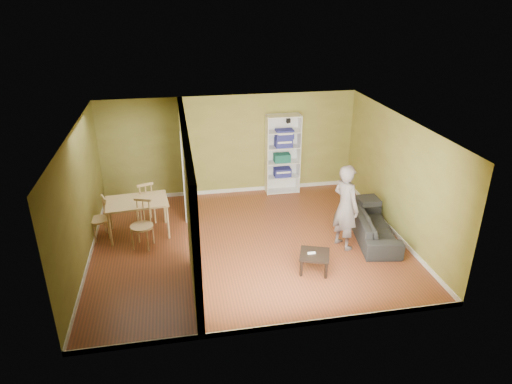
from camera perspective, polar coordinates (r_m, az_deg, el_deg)
room_shell at (r=9.21m, az=-1.00°, el=0.55°), size 6.50×6.50×6.50m
partition at (r=9.11m, az=-8.46°, el=-0.01°), size 0.22×5.50×2.60m
wall_speaker at (r=11.80m, az=4.06°, el=8.89°), size 0.10×0.10×0.10m
sofa at (r=10.14m, az=14.56°, el=-3.79°), size 2.05×1.14×0.74m
person at (r=9.40m, az=11.20°, el=-0.99°), size 0.95×0.86×2.14m
bookshelf at (r=11.94m, az=3.30°, el=4.79°), size 0.88×0.38×2.09m
paper_box_navy_a at (r=12.06m, az=3.31°, el=2.50°), size 0.43×0.28×0.22m
paper_box_teal at (r=11.92m, az=3.26°, el=4.30°), size 0.42×0.27×0.21m
paper_box_navy_b at (r=11.79m, az=3.45°, el=6.21°), size 0.43×0.28×0.22m
paper_box_navy_c at (r=11.73m, az=3.57°, el=7.29°), size 0.45×0.29×0.23m
coffee_table at (r=8.84m, az=7.33°, el=-7.96°), size 0.55×0.55×0.37m
game_controller at (r=8.80m, az=6.94°, el=-7.58°), size 0.15×0.04×0.03m
dining_table at (r=10.16m, az=-14.66°, el=-1.46°), size 1.30×0.87×0.81m
chair_left at (r=10.35m, az=-19.10°, el=-3.14°), size 0.56×0.56×0.95m
chair_near at (r=9.72m, az=-14.12°, el=-4.01°), size 0.60×0.60×1.04m
chair_far at (r=10.74m, az=-13.76°, el=-1.18°), size 0.61×0.61×1.04m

